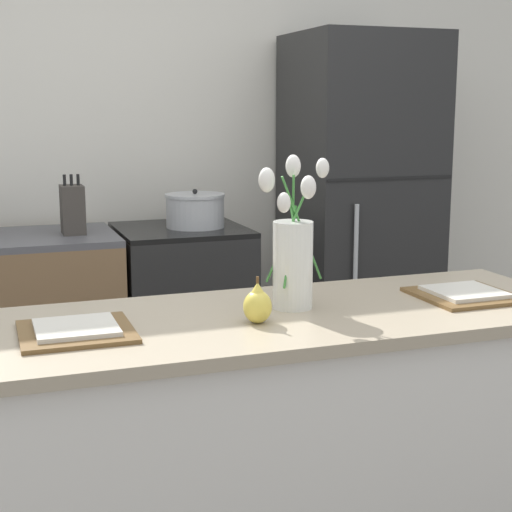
{
  "coord_description": "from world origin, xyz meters",
  "views": [
    {
      "loc": [
        -0.81,
        -2.02,
        1.47
      ],
      "look_at": [
        0.0,
        0.25,
        1.01
      ],
      "focal_mm": 55.0,
      "sensor_mm": 36.0,
      "label": 1
    }
  ],
  "objects_px": {
    "flower_vase": "(293,253)",
    "stove_range": "(183,318)",
    "pear_figurine": "(258,305)",
    "knife_block": "(73,209)",
    "cooking_pot": "(195,210)",
    "refrigerator": "(359,215)",
    "plate_setting_left": "(76,330)",
    "plate_setting_right": "(465,294)"
  },
  "relations": [
    {
      "from": "flower_vase",
      "to": "knife_block",
      "type": "height_order",
      "value": "flower_vase"
    },
    {
      "from": "pear_figurine",
      "to": "plate_setting_right",
      "type": "relative_size",
      "value": 0.44
    },
    {
      "from": "stove_range",
      "to": "refrigerator",
      "type": "relative_size",
      "value": 0.49
    },
    {
      "from": "plate_setting_right",
      "to": "knife_block",
      "type": "height_order",
      "value": "knife_block"
    },
    {
      "from": "plate_setting_right",
      "to": "knife_block",
      "type": "relative_size",
      "value": 1.08
    },
    {
      "from": "pear_figurine",
      "to": "knife_block",
      "type": "bearing_deg",
      "value": 100.13
    },
    {
      "from": "flower_vase",
      "to": "plate_setting_left",
      "type": "bearing_deg",
      "value": -174.3
    },
    {
      "from": "stove_range",
      "to": "plate_setting_right",
      "type": "xyz_separation_m",
      "value": [
        0.49,
        -1.62,
        0.45
      ]
    },
    {
      "from": "flower_vase",
      "to": "stove_range",
      "type": "bearing_deg",
      "value": 87.79
    },
    {
      "from": "stove_range",
      "to": "cooking_pot",
      "type": "relative_size",
      "value": 3.15
    },
    {
      "from": "stove_range",
      "to": "pear_figurine",
      "type": "height_order",
      "value": "pear_figurine"
    },
    {
      "from": "flower_vase",
      "to": "cooking_pot",
      "type": "bearing_deg",
      "value": 85.23
    },
    {
      "from": "cooking_pot",
      "to": "flower_vase",
      "type": "bearing_deg",
      "value": -94.77
    },
    {
      "from": "pear_figurine",
      "to": "plate_setting_left",
      "type": "distance_m",
      "value": 0.48
    },
    {
      "from": "flower_vase",
      "to": "plate_setting_right",
      "type": "distance_m",
      "value": 0.57
    },
    {
      "from": "pear_figurine",
      "to": "plate_setting_left",
      "type": "height_order",
      "value": "pear_figurine"
    },
    {
      "from": "plate_setting_right",
      "to": "pear_figurine",
      "type": "bearing_deg",
      "value": -175.33
    },
    {
      "from": "refrigerator",
      "to": "flower_vase",
      "type": "relative_size",
      "value": 4.12
    },
    {
      "from": "stove_range",
      "to": "plate_setting_right",
      "type": "distance_m",
      "value": 1.75
    },
    {
      "from": "refrigerator",
      "to": "cooking_pot",
      "type": "xyz_separation_m",
      "value": [
        -0.88,
        -0.01,
        0.07
      ]
    },
    {
      "from": "flower_vase",
      "to": "plate_setting_left",
      "type": "xyz_separation_m",
      "value": [
        -0.63,
        -0.06,
        -0.15
      ]
    },
    {
      "from": "plate_setting_right",
      "to": "cooking_pot",
      "type": "bearing_deg",
      "value": 104.76
    },
    {
      "from": "flower_vase",
      "to": "pear_figurine",
      "type": "relative_size",
      "value": 3.45
    },
    {
      "from": "pear_figurine",
      "to": "knife_block",
      "type": "relative_size",
      "value": 0.48
    },
    {
      "from": "plate_setting_left",
      "to": "cooking_pot",
      "type": "bearing_deg",
      "value": 64.65
    },
    {
      "from": "pear_figurine",
      "to": "cooking_pot",
      "type": "distance_m",
      "value": 1.68
    },
    {
      "from": "flower_vase",
      "to": "cooking_pot",
      "type": "distance_m",
      "value": 1.55
    },
    {
      "from": "flower_vase",
      "to": "pear_figurine",
      "type": "height_order",
      "value": "flower_vase"
    },
    {
      "from": "cooking_pot",
      "to": "plate_setting_left",
      "type": "bearing_deg",
      "value": -115.35
    },
    {
      "from": "pear_figurine",
      "to": "plate_setting_right",
      "type": "height_order",
      "value": "pear_figurine"
    },
    {
      "from": "pear_figurine",
      "to": "stove_range",
      "type": "bearing_deg",
      "value": 82.8
    },
    {
      "from": "plate_setting_right",
      "to": "cooking_pot",
      "type": "relative_size",
      "value": 1.02
    },
    {
      "from": "flower_vase",
      "to": "cooking_pot",
      "type": "relative_size",
      "value": 1.55
    },
    {
      "from": "plate_setting_left",
      "to": "plate_setting_right",
      "type": "relative_size",
      "value": 1.0
    },
    {
      "from": "stove_range",
      "to": "flower_vase",
      "type": "height_order",
      "value": "flower_vase"
    },
    {
      "from": "refrigerator",
      "to": "flower_vase",
      "type": "xyz_separation_m",
      "value": [
        -1.01,
        -1.55,
        0.14
      ]
    },
    {
      "from": "pear_figurine",
      "to": "plate_setting_right",
      "type": "distance_m",
      "value": 0.71
    },
    {
      "from": "stove_range",
      "to": "flower_vase",
      "type": "bearing_deg",
      "value": -92.21
    },
    {
      "from": "plate_setting_left",
      "to": "knife_block",
      "type": "distance_m",
      "value": 1.61
    },
    {
      "from": "plate_setting_right",
      "to": "knife_block",
      "type": "xyz_separation_m",
      "value": [
        -1.0,
        1.6,
        0.11
      ]
    },
    {
      "from": "pear_figurine",
      "to": "cooking_pot",
      "type": "height_order",
      "value": "cooking_pot"
    },
    {
      "from": "flower_vase",
      "to": "pear_figurine",
      "type": "xyz_separation_m",
      "value": [
        -0.15,
        -0.12,
        -0.11
      ]
    }
  ]
}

